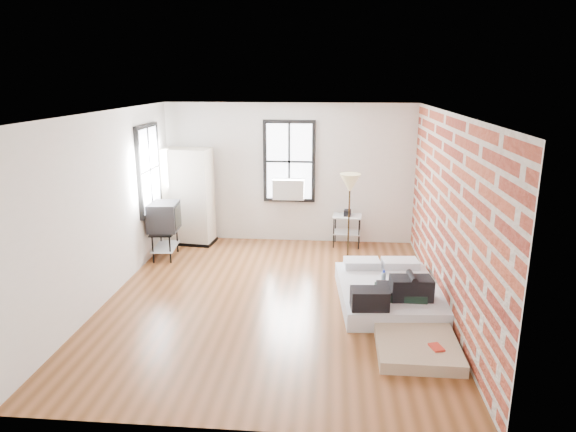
# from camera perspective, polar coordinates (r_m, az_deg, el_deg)

# --- Properties ---
(ground) EXTENTS (6.00, 6.00, 0.00)m
(ground) POSITION_cam_1_polar(r_m,az_deg,el_deg) (7.91, -1.69, -9.28)
(ground) COLOR #5B3318
(ground) RESTS_ON ground
(room_shell) EXTENTS (5.02, 6.02, 2.80)m
(room_shell) POSITION_cam_1_polar(r_m,az_deg,el_deg) (7.70, 0.23, 3.65)
(room_shell) COLOR silver
(room_shell) RESTS_ON ground
(mattress_main) EXTENTS (1.61, 2.09, 0.64)m
(mattress_main) POSITION_cam_1_polar(r_m,az_deg,el_deg) (7.90, 11.17, -8.22)
(mattress_main) COLOR white
(mattress_main) RESTS_ON ground
(mattress_bare) EXTENTS (1.00, 1.88, 0.40)m
(mattress_bare) POSITION_cam_1_polar(r_m,az_deg,el_deg) (7.15, 13.36, -11.42)
(mattress_bare) COLOR tan
(mattress_bare) RESTS_ON ground
(wardrobe) EXTENTS (1.03, 0.66, 1.93)m
(wardrobe) POSITION_cam_1_polar(r_m,az_deg,el_deg) (10.47, -10.99, 2.12)
(wardrobe) COLOR black
(wardrobe) RESTS_ON ground
(side_table) EXTENTS (0.60, 0.50, 0.74)m
(side_table) POSITION_cam_1_polar(r_m,az_deg,el_deg) (10.26, 6.59, -0.60)
(side_table) COLOR black
(side_table) RESTS_ON ground
(floor_lamp) EXTENTS (0.36, 0.36, 1.67)m
(floor_lamp) POSITION_cam_1_polar(r_m,az_deg,el_deg) (8.96, 6.88, 3.15)
(floor_lamp) COLOR #312410
(floor_lamp) RESTS_ON ground
(tv_stand) EXTENTS (0.58, 0.78, 1.06)m
(tv_stand) POSITION_cam_1_polar(r_m,az_deg,el_deg) (9.72, -13.61, -0.27)
(tv_stand) COLOR black
(tv_stand) RESTS_ON ground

